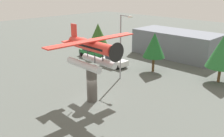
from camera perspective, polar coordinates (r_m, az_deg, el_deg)
ground_plane at (r=26.54m, az=-4.58°, el=-7.41°), size 140.00×140.00×0.00m
display_pedestal at (r=25.76m, az=-4.69°, el=-3.55°), size 1.10×1.10×3.86m
floatplane_monument at (r=24.54m, az=-4.72°, el=4.18°), size 6.95×10.43×4.00m
car_near_green at (r=42.60m, az=-5.08°, el=3.91°), size 4.20×2.02×1.76m
car_mid_white at (r=37.35m, az=0.52°, el=1.88°), size 4.20×2.02×1.76m
streetlight_primary at (r=31.16m, az=2.24°, el=5.94°), size 1.84×0.28×8.31m
storefront_building at (r=44.13m, az=14.64°, el=5.59°), size 14.29×6.66×4.30m
tree_west at (r=42.31m, az=-3.24°, el=7.64°), size 3.69×3.69×5.67m
tree_east at (r=34.72m, az=9.77°, el=5.33°), size 3.08×3.08×5.55m
tree_center_back at (r=33.06m, az=24.27°, el=3.72°), size 3.77×3.77×6.17m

